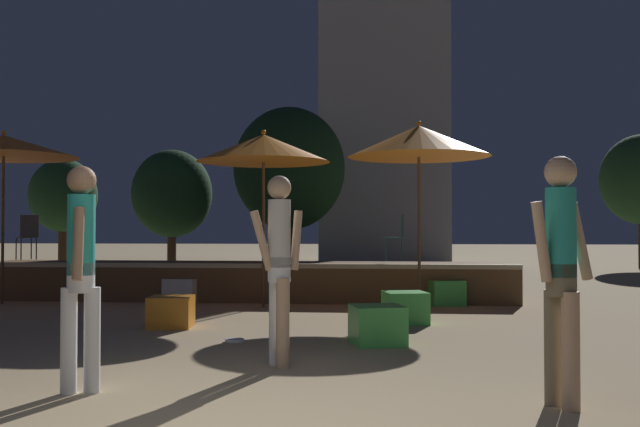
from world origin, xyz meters
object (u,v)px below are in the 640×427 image
bistro_chair_0 (399,233)px  background_tree_3 (289,169)px  patio_umbrella_1 (419,141)px  background_tree_2 (172,194)px  cube_seat_3 (184,290)px  person_0 (561,267)px  frisbee_disc (234,340)px  cube_seat_1 (171,312)px  patio_umbrella_0 (4,146)px  person_2 (279,260)px  cube_seat_4 (405,308)px  patio_umbrella_2 (264,148)px  cube_seat_0 (445,293)px  cube_seat_2 (377,325)px  background_tree_1 (63,196)px  bistro_chair_1 (28,233)px  person_1 (81,266)px

bistro_chair_0 → background_tree_3: (-3.28, 8.19, 1.98)m
patio_umbrella_1 → background_tree_2: size_ratio=0.82×
cube_seat_3 → person_0: person_0 is taller
frisbee_disc → cube_seat_1: bearing=134.5°
patio_umbrella_0 → person_2: 8.01m
cube_seat_4 → patio_umbrella_2: bearing=141.3°
cube_seat_0 → cube_seat_2: (-1.11, -4.36, 0.00)m
patio_umbrella_1 → background_tree_3: (-3.60, 10.07, 0.43)m
person_2 → background_tree_1: bearing=0.7°
patio_umbrella_1 → cube_seat_0: 2.68m
person_0 → cube_seat_3: bearing=4.8°
person_0 → background_tree_1: background_tree_1 is taller
cube_seat_4 → person_0: size_ratio=0.37×
background_tree_2 → background_tree_1: bearing=-172.6°
patio_umbrella_0 → bistro_chair_1: patio_umbrella_0 is taller
cube_seat_1 → background_tree_1: bearing=120.9°
patio_umbrella_2 → bistro_chair_0: patio_umbrella_2 is taller
person_2 → cube_seat_4: bearing=-52.7°
person_0 → patio_umbrella_2: bearing=-2.2°
background_tree_2 → cube_seat_3: bearing=-71.5°
bistro_chair_0 → patio_umbrella_0: bearing=-74.8°
cube_seat_0 → background_tree_2: (-7.75, 9.29, 2.22)m
person_0 → person_1: person_0 is taller
patio_umbrella_1 → person_2: patio_umbrella_1 is taller
person_2 → bistro_chair_0: bearing=-41.2°
background_tree_3 → person_1: bearing=-87.9°
cube_seat_0 → background_tree_3: size_ratio=0.14×
patio_umbrella_1 → background_tree_3: bearing=109.7°
cube_seat_0 → patio_umbrella_1: bearing=-131.9°
person_1 → frisbee_disc: (0.68, 2.70, -1.00)m
person_0 → background_tree_2: bearing=-3.5°
cube_seat_3 → bistro_chair_1: (-3.54, 1.06, 1.04)m
bistro_chair_0 → frisbee_disc: (-2.01, -5.70, -1.24)m
bistro_chair_1 → cube_seat_4: bearing=107.8°
patio_umbrella_1 → cube_seat_1: size_ratio=5.07×
person_2 → background_tree_1: (-9.08, 14.63, 1.35)m
person_0 → cube_seat_4: bearing=-17.0°
cube_seat_4 → person_1: bearing=-120.9°
cube_seat_2 → frisbee_disc: bearing=178.8°
background_tree_2 → cube_seat_4: bearing=-59.3°
background_tree_1 → cube_seat_0: bearing=-38.6°
frisbee_disc → background_tree_1: bearing=122.3°
person_2 → background_tree_3: background_tree_3 is taller
patio_umbrella_1 → bistro_chair_1: (-7.76, 1.69, -1.55)m
person_0 → bistro_chair_1: 11.91m
cube_seat_3 → cube_seat_0: bearing=-1.3°
bistro_chair_0 → background_tree_3: bearing=-157.9°
patio_umbrella_0 → cube_seat_1: size_ratio=4.95×
cube_seat_2 → patio_umbrella_0: bearing=150.1°
cube_seat_4 → patio_umbrella_0: bearing=164.2°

